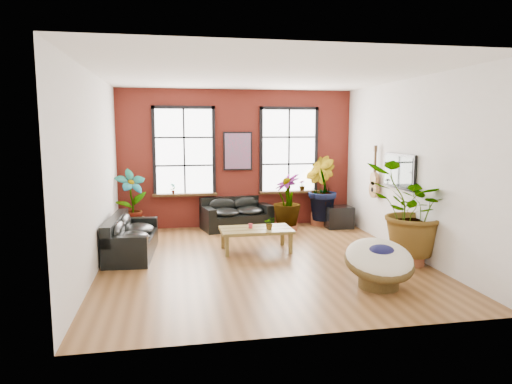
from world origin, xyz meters
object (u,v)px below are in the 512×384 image
(sofa_back, at_px, (236,214))
(coffee_table, at_px, (256,231))
(sofa_left, at_px, (129,238))
(papasan_chair, at_px, (379,261))

(sofa_back, height_order, coffee_table, sofa_back)
(sofa_left, distance_m, coffee_table, 2.55)
(sofa_back, relative_size, papasan_chair, 1.57)
(sofa_left, distance_m, papasan_chair, 4.87)
(sofa_left, bearing_deg, sofa_back, -45.73)
(sofa_back, bearing_deg, papasan_chair, -83.18)
(sofa_left, relative_size, coffee_table, 1.38)
(sofa_left, xyz_separation_m, papasan_chair, (4.08, -2.64, 0.07))
(papasan_chair, bearing_deg, sofa_back, 112.67)
(coffee_table, bearing_deg, sofa_left, 176.64)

